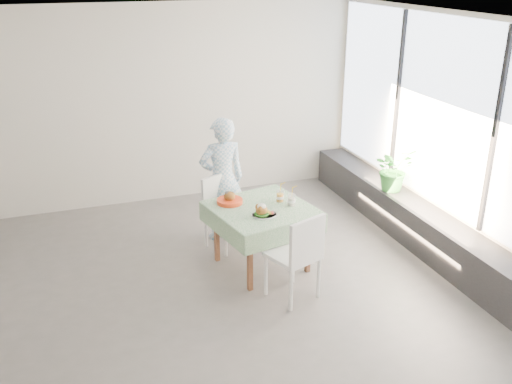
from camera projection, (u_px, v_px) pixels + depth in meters
name	position (u px, v px, depth m)	size (l,w,h in m)	color
floor	(199.00, 281.00, 6.32)	(6.00, 6.00, 0.00)	#595654
ceiling	(187.00, 19.00, 5.27)	(6.00, 6.00, 0.00)	white
wall_back	(151.00, 106.00, 7.98)	(6.00, 0.02, 2.80)	beige
wall_front	(287.00, 283.00, 3.61)	(6.00, 0.02, 2.80)	beige
wall_right	(441.00, 134.00, 6.72)	(0.02, 5.00, 2.80)	beige
window_pane	(442.00, 113.00, 6.62)	(0.01, 4.80, 2.18)	#D1E0F9
window_ledge	(417.00, 224.00, 7.10)	(0.40, 4.80, 0.50)	black
cafe_table	(262.00, 230.00, 6.46)	(1.23, 1.23, 0.74)	brown
chair_far	(226.00, 226.00, 6.99)	(0.56, 0.56, 0.89)	white
chair_near	(293.00, 272.00, 5.92)	(0.58, 0.58, 0.96)	white
diner	(222.00, 179.00, 7.04)	(0.58, 0.38, 1.58)	#81B0CF
main_dish	(263.00, 212.00, 6.13)	(0.28, 0.28, 0.15)	white
juice_cup_orange	(280.00, 197.00, 6.49)	(0.09, 0.09, 0.26)	white
juice_cup_lemonade	(291.00, 200.00, 6.39)	(0.09, 0.09, 0.26)	white
second_dish	(230.00, 200.00, 6.45)	(0.29, 0.29, 0.14)	red
potted_plant	(394.00, 169.00, 7.39)	(0.52, 0.45, 0.58)	#317F2A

